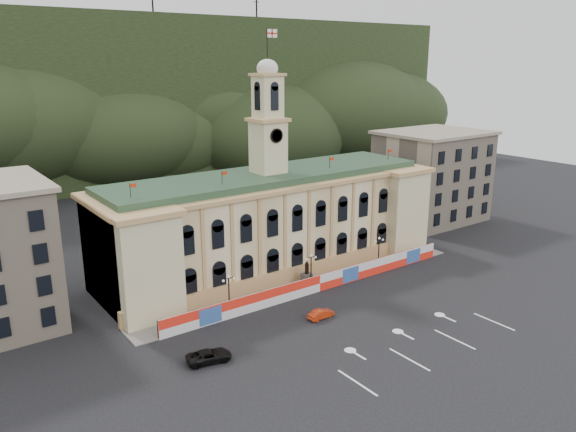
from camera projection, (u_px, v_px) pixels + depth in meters
ground at (395, 330)px, 70.38m from camera, size 260.00×260.00×0.00m
lane_markings at (426, 346)px, 66.49m from camera, size 26.00×10.00×0.02m
hill_ridge at (83, 107)px, 159.93m from camera, size 230.00×80.00×64.00m
city_hall at (270, 220)px, 89.73m from camera, size 56.20×17.60×37.10m
side_building_right at (432, 176)px, 116.31m from camera, size 21.00×17.00×18.60m
hoarding_fence at (319, 283)px, 81.79m from camera, size 50.00×0.44×2.50m
pavement at (308, 285)px, 84.16m from camera, size 56.00×5.50×0.16m
statue at (307, 277)px, 84.05m from camera, size 1.40×1.40×3.72m
lamp_left at (229, 290)px, 74.81m from camera, size 1.96×0.44×5.15m
lamp_center at (311, 268)px, 82.76m from camera, size 1.96×0.44×5.15m
lamp_right at (379, 249)px, 90.71m from camera, size 1.96×0.44×5.15m
red_sedan at (321, 314)px, 73.35m from camera, size 1.55×3.82×1.23m
black_suv at (209, 356)px, 62.81m from camera, size 4.45×6.08×1.42m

